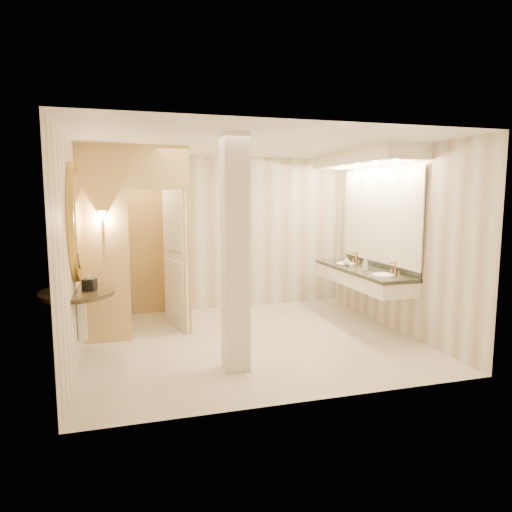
# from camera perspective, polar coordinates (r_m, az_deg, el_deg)

# --- Properties ---
(floor) EXTENTS (4.50, 4.50, 0.00)m
(floor) POSITION_cam_1_polar(r_m,az_deg,el_deg) (6.51, -0.64, -10.49)
(floor) COLOR beige
(floor) RESTS_ON ground
(ceiling) EXTENTS (4.50, 4.50, 0.00)m
(ceiling) POSITION_cam_1_polar(r_m,az_deg,el_deg) (6.22, -0.68, 13.87)
(ceiling) COLOR silver
(ceiling) RESTS_ON wall_back
(wall_back) EXTENTS (4.50, 0.02, 2.70)m
(wall_back) POSITION_cam_1_polar(r_m,az_deg,el_deg) (8.16, -4.41, 2.86)
(wall_back) COLOR beige
(wall_back) RESTS_ON floor
(wall_front) EXTENTS (4.50, 0.02, 2.70)m
(wall_front) POSITION_cam_1_polar(r_m,az_deg,el_deg) (4.34, 6.40, -1.30)
(wall_front) COLOR beige
(wall_front) RESTS_ON floor
(wall_left) EXTENTS (0.02, 4.00, 2.70)m
(wall_left) POSITION_cam_1_polar(r_m,az_deg,el_deg) (6.03, -21.74, 0.68)
(wall_left) COLOR beige
(wall_left) RESTS_ON floor
(wall_right) EXTENTS (0.02, 4.00, 2.70)m
(wall_right) POSITION_cam_1_polar(r_m,az_deg,el_deg) (7.16, 16.99, 1.89)
(wall_right) COLOR beige
(wall_right) RESTS_ON floor
(toilet_closet) EXTENTS (1.50, 1.55, 2.70)m
(toilet_closet) POSITION_cam_1_polar(r_m,az_deg,el_deg) (6.98, -11.71, 2.22)
(toilet_closet) COLOR #E8C779
(toilet_closet) RESTS_ON floor
(wall_sconce) EXTENTS (0.14, 0.14, 0.42)m
(wall_sconce) POSITION_cam_1_polar(r_m,az_deg,el_deg) (6.41, -18.64, 4.63)
(wall_sconce) COLOR #CA8A41
(wall_sconce) RESTS_ON toilet_closet
(vanity) EXTENTS (0.75, 2.36, 2.09)m
(vanity) POSITION_cam_1_polar(r_m,az_deg,el_deg) (7.34, 13.59, 4.31)
(vanity) COLOR white
(vanity) RESTS_ON floor
(console_shelf) EXTENTS (1.10, 1.10, 2.00)m
(console_shelf) POSITION_cam_1_polar(r_m,az_deg,el_deg) (5.88, -21.52, 0.53)
(console_shelf) COLOR black
(console_shelf) RESTS_ON floor
(pillar) EXTENTS (0.29, 0.29, 2.70)m
(pillar) POSITION_cam_1_polar(r_m,az_deg,el_deg) (5.19, -2.62, 0.18)
(pillar) COLOR white
(pillar) RESTS_ON floor
(tissue_box) EXTENTS (0.18, 0.18, 0.14)m
(tissue_box) POSITION_cam_1_polar(r_m,az_deg,el_deg) (5.89, -20.08, -3.38)
(tissue_box) COLOR black
(tissue_box) RESTS_ON console_shelf
(toilet) EXTENTS (0.64, 0.83, 0.75)m
(toilet) POSITION_cam_1_polar(r_m,az_deg,el_deg) (7.58, -17.38, -5.30)
(toilet) COLOR white
(toilet) RESTS_ON floor
(soap_bottle_a) EXTENTS (0.07, 0.08, 0.14)m
(soap_bottle_a) POSITION_cam_1_polar(r_m,az_deg,el_deg) (7.68, 11.30, -0.62)
(soap_bottle_a) COLOR beige
(soap_bottle_a) RESTS_ON vanity
(soap_bottle_b) EXTENTS (0.11, 0.11, 0.13)m
(soap_bottle_b) POSITION_cam_1_polar(r_m,az_deg,el_deg) (7.64, 11.27, -0.68)
(soap_bottle_b) COLOR silver
(soap_bottle_b) RESTS_ON vanity
(soap_bottle_c) EXTENTS (0.09, 0.09, 0.21)m
(soap_bottle_c) POSITION_cam_1_polar(r_m,az_deg,el_deg) (7.16, 13.50, -0.95)
(soap_bottle_c) COLOR #C6B28C
(soap_bottle_c) RESTS_ON vanity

